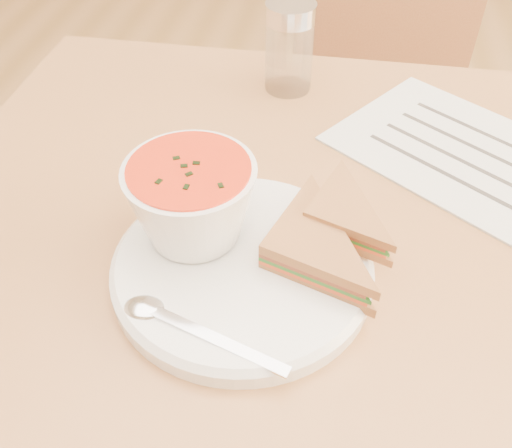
% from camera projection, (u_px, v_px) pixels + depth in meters
% --- Properties ---
extents(dining_table, '(1.00, 0.70, 0.75)m').
position_uv_depth(dining_table, '(338.00, 394.00, 0.87)').
color(dining_table, brown).
rests_on(dining_table, floor).
extents(chair_far, '(0.46, 0.46, 0.83)m').
position_uv_depth(chair_far, '(391.00, 181.00, 1.18)').
color(chair_far, brown).
rests_on(chair_far, floor).
extents(plate, '(0.27, 0.27, 0.02)m').
position_uv_depth(plate, '(242.00, 268.00, 0.55)').
color(plate, white).
rests_on(plate, dining_table).
extents(soup_bowl, '(0.14, 0.14, 0.09)m').
position_uv_depth(soup_bowl, '(192.00, 205.00, 0.54)').
color(soup_bowl, white).
rests_on(soup_bowl, plate).
extents(sandwich_half_a, '(0.15, 0.15, 0.04)m').
position_uv_depth(sandwich_half_a, '(259.00, 259.00, 0.53)').
color(sandwich_half_a, '#B86E41').
rests_on(sandwich_half_a, plate).
extents(sandwich_half_b, '(0.12, 0.12, 0.03)m').
position_uv_depth(sandwich_half_b, '(302.00, 223.00, 0.55)').
color(sandwich_half_b, '#B86E41').
rests_on(sandwich_half_b, plate).
extents(spoon, '(0.19, 0.09, 0.01)m').
position_uv_depth(spoon, '(197.00, 331.00, 0.48)').
color(spoon, silver).
rests_on(spoon, plate).
extents(paper_menu, '(0.36, 0.34, 0.00)m').
position_uv_depth(paper_menu, '(461.00, 152.00, 0.70)').
color(paper_menu, silver).
rests_on(paper_menu, dining_table).
extents(condiment_shaker, '(0.08, 0.08, 0.12)m').
position_uv_depth(condiment_shaker, '(289.00, 48.00, 0.76)').
color(condiment_shaker, silver).
rests_on(condiment_shaker, dining_table).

